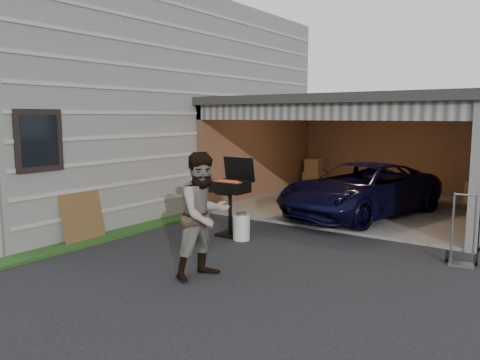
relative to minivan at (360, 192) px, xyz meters
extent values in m
plane|color=black|center=(-1.18, -5.20, -0.63)|extent=(80.00, 80.00, 0.00)
cube|color=#474744|center=(-7.18, -1.20, 2.12)|extent=(7.00, 11.00, 5.50)
cube|color=#193814|center=(-3.43, -6.20, -0.60)|extent=(0.50, 8.00, 0.06)
cube|color=#605E59|center=(-0.43, 1.30, -0.60)|extent=(6.50, 6.00, 0.06)
cube|color=brown|center=(-0.43, 4.23, 0.72)|extent=(6.50, 0.15, 2.70)
cube|color=brown|center=(-3.60, 1.30, 0.72)|extent=(0.15, 6.00, 2.70)
cube|color=#2D2B28|center=(-0.43, 1.30, 2.17)|extent=(6.80, 6.30, 0.20)
cube|color=#474744|center=(-0.43, -1.62, 1.89)|extent=(6.50, 0.16, 0.36)
cube|color=beige|center=(-0.43, -0.40, 1.99)|extent=(6.00, 2.40, 0.06)
cube|color=#474744|center=(2.72, -1.65, 0.72)|extent=(0.20, 0.18, 2.70)
cube|color=brown|center=(-2.98, 3.50, -0.32)|extent=(0.60, 0.50, 0.50)
cube|color=brown|center=(-2.98, 3.50, 0.16)|extent=(0.50, 0.45, 0.45)
cube|color=brown|center=(2.02, 3.40, -0.27)|extent=(0.55, 0.50, 0.60)
imported|color=black|center=(0.00, 0.00, 0.00)|extent=(3.09, 4.88, 1.25)
imported|color=#A0BBC9|center=(-1.68, -4.07, 0.15)|extent=(0.45, 0.61, 1.55)
imported|color=#462F1B|center=(-0.38, -5.40, 0.32)|extent=(0.90, 1.06, 1.90)
cube|color=black|center=(-1.52, -3.20, -0.60)|extent=(0.45, 0.45, 0.05)
cylinder|color=black|center=(-1.52, -3.20, -0.14)|extent=(0.08, 0.08, 0.91)
cube|color=black|center=(-1.52, -3.20, 0.38)|extent=(0.71, 0.50, 0.22)
cube|color=#59595B|center=(-1.52, -3.20, 0.47)|extent=(0.65, 0.43, 0.02)
cube|color=black|center=(-1.52, -2.89, 0.72)|extent=(0.71, 0.13, 0.50)
cylinder|color=silver|center=(-1.14, -3.33, -0.38)|extent=(0.40, 0.40, 0.49)
cube|color=#50361B|center=(-3.58, -5.23, -0.14)|extent=(0.25, 0.89, 0.98)
cube|color=gray|center=(2.72, -2.59, -0.61)|extent=(0.42, 0.30, 0.04)
cylinder|color=black|center=(2.48, -2.49, -0.53)|extent=(0.07, 0.20, 0.20)
cylinder|color=black|center=(2.92, -2.43, -0.53)|extent=(0.07, 0.20, 0.20)
cylinder|color=gray|center=(2.54, -2.48, -0.02)|extent=(0.03, 0.03, 1.16)
cylinder|color=gray|center=(2.86, -2.43, -0.02)|extent=(0.03, 0.03, 1.16)
cylinder|color=gray|center=(2.70, -2.46, 0.53)|extent=(0.33, 0.08, 0.03)
camera|label=1|loc=(4.03, -10.69, 1.79)|focal=35.00mm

